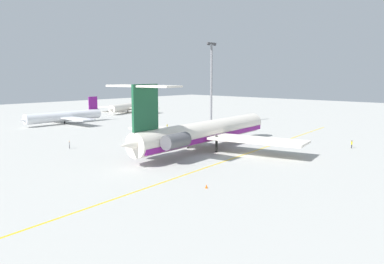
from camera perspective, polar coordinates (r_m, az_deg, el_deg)
name	(u,v)px	position (r m, az deg, el deg)	size (l,w,h in m)	color
ground	(247,155)	(79.70, 7.91, -3.31)	(352.93, 352.93, 0.00)	#ADADA8
main_jetliner	(202,132)	(83.43, 1.47, -0.01)	(48.98, 43.29, 14.26)	silver
airliner_mid_left	(62,116)	(135.49, -18.20, 2.15)	(28.17, 27.79, 8.44)	silver
airliner_mid_right	(127,107)	(170.37, -9.37, 3.60)	(26.83, 27.02, 8.36)	silver
ground_crew_near_nose	(167,126)	(115.30, -3.60, 0.85)	(0.40, 0.27, 1.72)	black
ground_crew_near_tail	(352,143)	(92.65, 22.04, -1.51)	(0.45, 0.28, 1.78)	black
ground_crew_portside	(69,144)	(89.40, -17.25, -1.65)	(0.27, 0.40, 1.68)	black
safety_cone_nose	(206,186)	(56.18, 2.09, -7.83)	(0.40, 0.40, 0.55)	#EA590F
taxiway_centreline	(242,155)	(79.44, 7.26, -3.33)	(104.98, 0.36, 0.01)	gold
light_mast	(211,80)	(125.74, 2.80, 7.43)	(4.00, 0.70, 25.84)	slate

